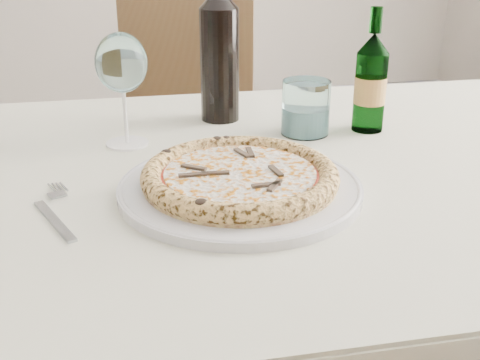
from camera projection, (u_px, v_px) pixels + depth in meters
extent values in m
cube|color=brown|center=(226.00, 182.00, 0.98)|extent=(1.55, 0.92, 0.04)
cube|color=silver|center=(226.00, 169.00, 0.97)|extent=(1.61, 0.99, 0.01)
cube|color=silver|center=(185.00, 142.00, 1.43)|extent=(1.57, 0.01, 0.22)
cylinder|color=brown|center=(452.00, 233.00, 1.61)|extent=(0.06, 0.06, 0.71)
cube|color=brown|center=(181.00, 177.00, 1.72)|extent=(0.49, 0.49, 0.04)
cube|color=brown|center=(188.00, 76.00, 1.79)|extent=(0.38, 0.16, 0.46)
cylinder|color=brown|center=(243.00, 225.00, 1.96)|extent=(0.04, 0.04, 0.43)
cylinder|color=brown|center=(234.00, 281.00, 1.65)|extent=(0.04, 0.04, 0.43)
cylinder|color=brown|center=(142.00, 221.00, 1.98)|extent=(0.04, 0.04, 0.43)
cylinder|color=brown|center=(115.00, 275.00, 1.67)|extent=(0.04, 0.04, 0.43)
cylinder|color=silver|center=(240.00, 188.00, 0.88)|extent=(0.35, 0.35, 0.01)
torus|color=silver|center=(240.00, 185.00, 0.87)|extent=(0.35, 0.35, 0.01)
cylinder|color=#E6C878|center=(240.00, 180.00, 0.87)|extent=(0.28, 0.28, 0.01)
torus|color=tan|center=(240.00, 175.00, 0.87)|extent=(0.29, 0.29, 0.03)
cylinder|color=#BA4015|center=(240.00, 175.00, 0.87)|extent=(0.24, 0.24, 0.00)
cylinder|color=white|center=(240.00, 173.00, 0.87)|extent=(0.22, 0.22, 0.00)
cube|color=black|center=(259.00, 168.00, 0.87)|extent=(0.04, 0.01, 0.00)
cube|color=black|center=(256.00, 160.00, 0.90)|extent=(0.03, 0.03, 0.00)
cube|color=black|center=(231.00, 155.00, 0.92)|extent=(0.01, 0.04, 0.00)
cube|color=black|center=(221.00, 166.00, 0.88)|extent=(0.03, 0.03, 0.00)
cube|color=black|center=(206.00, 173.00, 0.85)|extent=(0.04, 0.01, 0.00)
cube|color=black|center=(214.00, 186.00, 0.81)|extent=(0.03, 0.03, 0.00)
cube|color=black|center=(246.00, 180.00, 0.83)|extent=(0.01, 0.04, 0.00)
cube|color=black|center=(274.00, 178.00, 0.84)|extent=(0.03, 0.03, 0.00)
cube|color=#949DA7|center=(54.00, 220.00, 0.79)|extent=(0.06, 0.13, 0.00)
cube|color=#949DA7|center=(57.00, 195.00, 0.87)|extent=(0.03, 0.03, 0.00)
cylinder|color=#949DA7|center=(52.00, 188.00, 0.89)|extent=(0.00, 0.03, 0.00)
cylinder|color=#949DA7|center=(56.00, 188.00, 0.89)|extent=(0.00, 0.03, 0.00)
cylinder|color=#949DA7|center=(60.00, 188.00, 0.89)|extent=(0.00, 0.03, 0.00)
cylinder|color=#949DA7|center=(64.00, 187.00, 0.89)|extent=(0.00, 0.03, 0.00)
cylinder|color=white|center=(127.00, 143.00, 1.07)|extent=(0.08, 0.08, 0.00)
cylinder|color=white|center=(125.00, 115.00, 1.05)|extent=(0.01, 0.01, 0.10)
ellipsoid|color=silver|center=(121.00, 63.00, 1.01)|extent=(0.09, 0.09, 0.10)
cylinder|color=silver|center=(306.00, 108.00, 1.11)|extent=(0.09, 0.09, 0.10)
cylinder|color=silver|center=(305.00, 120.00, 1.12)|extent=(0.08, 0.08, 0.05)
cylinder|color=#285F2E|center=(370.00, 92.00, 1.12)|extent=(0.06, 0.06, 0.15)
cone|color=#285F2E|center=(374.00, 43.00, 1.08)|extent=(0.06, 0.06, 0.04)
cylinder|color=#285F2E|center=(376.00, 20.00, 1.07)|extent=(0.02, 0.02, 0.05)
cylinder|color=gold|center=(370.00, 90.00, 1.12)|extent=(0.06, 0.06, 0.05)
cylinder|color=black|center=(220.00, 65.00, 1.17)|extent=(0.08, 0.08, 0.22)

